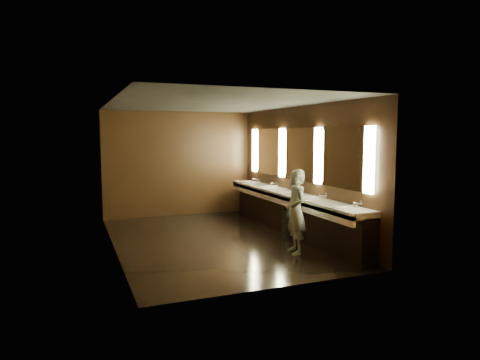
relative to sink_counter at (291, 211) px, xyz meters
name	(u,v)px	position (x,y,z in m)	size (l,w,h in m)	color
floor	(214,240)	(-1.79, 0.00, -0.50)	(6.00, 6.00, 0.00)	black
ceiling	(213,104)	(-1.79, 0.00, 2.30)	(4.00, 6.00, 0.02)	#2D2D2B
wall_back	(179,164)	(-1.79, 3.00, 0.90)	(4.00, 0.02, 2.80)	black
wall_front	(281,190)	(-1.79, -3.00, 0.90)	(4.00, 0.02, 2.80)	black
wall_left	(113,176)	(-3.79, 0.00, 0.90)	(0.02, 6.00, 2.80)	black
wall_right	(300,170)	(0.21, 0.00, 0.90)	(0.02, 6.00, 2.80)	black
sink_counter	(291,211)	(0.00, 0.00, 0.00)	(0.55, 5.40, 1.01)	black
mirror_band	(299,154)	(0.19, 0.00, 1.25)	(0.06, 5.03, 1.15)	#FCF8BA
person	(296,212)	(-0.72, -1.50, 0.28)	(0.56, 0.37, 1.55)	#8DB6D3
trash_bin	(292,224)	(-0.22, -0.44, -0.19)	(0.39, 0.39, 0.61)	black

